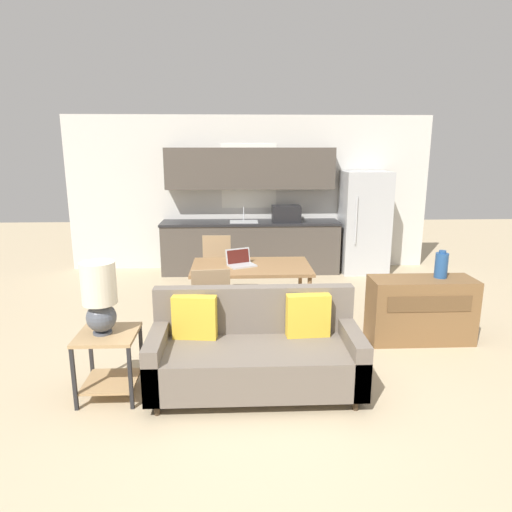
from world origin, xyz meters
TOP-DOWN VIEW (x-y plane):
  - ground_plane at (0.00, 0.00)m, footprint 20.00×20.00m
  - wall_back at (-0.00, 4.63)m, footprint 6.40×0.07m
  - kitchen_counter at (0.01, 4.33)m, footprint 3.09×0.65m
  - refrigerator at (1.98, 4.23)m, footprint 0.78×0.73m
  - dining_table at (-0.07, 1.90)m, footprint 1.46×0.88m
  - couch at (-0.09, 0.27)m, footprint 1.86×0.80m
  - side_table at (-1.38, 0.19)m, footprint 0.50×0.50m
  - table_lamp at (-1.41, 0.19)m, footprint 0.29×0.29m
  - credenza at (1.83, 1.24)m, footprint 1.16×0.45m
  - vase at (2.03, 1.28)m, footprint 0.14×0.14m
  - dining_chair_far_left at (-0.53, 2.71)m, footprint 0.43×0.43m
  - dining_chair_near_left at (-0.53, 1.09)m, footprint 0.46×0.46m
  - laptop at (-0.20, 1.92)m, footprint 0.40×0.36m

SIDE VIEW (x-z plane):
  - ground_plane at x=0.00m, z-range 0.00..0.00m
  - couch at x=-0.09m, z-range -0.09..0.80m
  - credenza at x=1.83m, z-range 0.00..0.73m
  - side_table at x=-1.38m, z-range 0.10..0.69m
  - dining_chair_far_left at x=-0.53m, z-range 0.06..0.99m
  - dining_chair_near_left at x=-0.53m, z-range 0.06..0.99m
  - dining_table at x=-0.07m, z-range 0.30..1.04m
  - laptop at x=-0.20m, z-range 0.68..0.88m
  - kitchen_counter at x=0.01m, z-range -0.23..1.92m
  - vase at x=2.03m, z-range 0.72..1.03m
  - refrigerator at x=1.98m, z-range 0.00..1.76m
  - table_lamp at x=-1.41m, z-range 0.62..1.25m
  - wall_back at x=0.00m, z-range 0.00..2.70m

